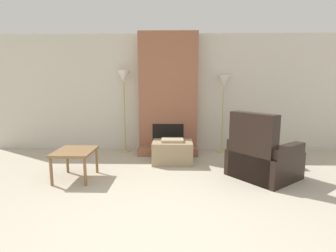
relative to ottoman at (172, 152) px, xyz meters
name	(u,v)px	position (x,y,z in m)	size (l,w,h in m)	color
ground_plane	(161,226)	(-0.10, -2.28, -0.22)	(24.00, 24.00, 0.00)	#B2A893
wall_back	(168,93)	(-0.10, 1.09, 1.08)	(8.21, 0.06, 2.60)	beige
fireplace	(168,97)	(-0.10, 0.87, 1.01)	(1.27, 0.67, 2.60)	#935B42
ottoman	(172,152)	(0.00, 0.00, 0.00)	(0.76, 0.55, 0.47)	#998460
armchair	(261,159)	(1.44, -0.78, 0.10)	(1.25, 1.26, 1.08)	black
side_table	(75,154)	(-1.54, -0.90, 0.19)	(0.59, 0.68, 0.47)	brown
floor_lamp_left	(124,82)	(-1.07, 0.86, 1.33)	(0.29, 0.29, 1.80)	tan
floor_lamp_right	(224,86)	(1.10, 0.86, 1.24)	(0.29, 0.29, 1.70)	tan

